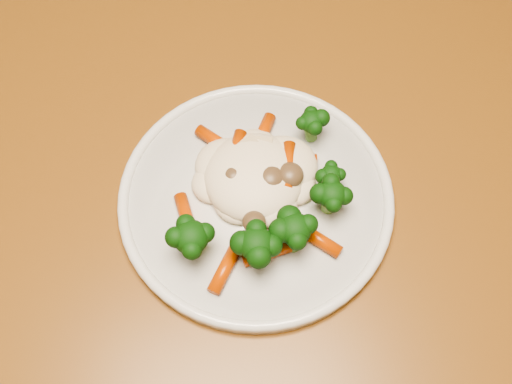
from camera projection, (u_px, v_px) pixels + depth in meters
dining_table at (330, 275)px, 0.66m from camera, size 1.36×1.02×0.75m
plate at (256, 199)px, 0.59m from camera, size 0.25×0.25×0.01m
meal at (262, 194)px, 0.56m from camera, size 0.17×0.18×0.04m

